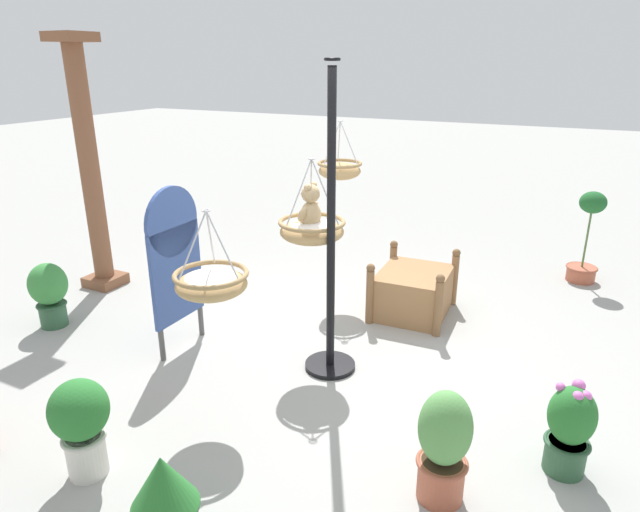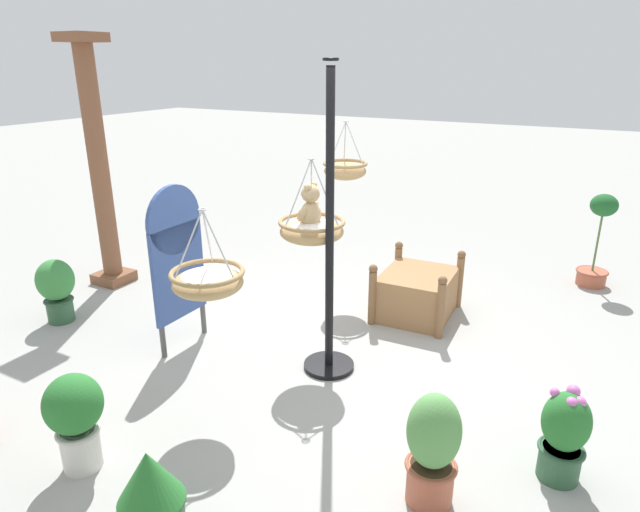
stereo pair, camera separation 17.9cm
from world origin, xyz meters
The scene contains 15 objects.
ground_plane centered at (0.00, 0.00, 0.00)m, with size 40.00×40.00×0.00m, color #9E9E99.
display_pole_central centered at (-0.24, -0.17, 0.81)m, with size 0.44×0.44×2.57m.
hanging_basket_with_teddy centered at (-0.09, 0.08, 1.19)m, with size 0.57×0.57×0.72m.
teddy_bear centered at (-0.09, 0.10, 1.37)m, with size 0.28×0.24×0.40m.
hanging_basket_left_high centered at (-1.13, 0.37, 1.04)m, with size 0.54×0.54×0.65m.
hanging_basket_right_low centered at (1.40, 0.50, 1.41)m, with size 0.49×0.49×0.63m.
greenhouse_pillar_left centered at (0.26, 3.05, 1.36)m, with size 0.41×0.41×2.82m.
wooden_planter_box centered at (1.14, -0.48, 0.26)m, with size 0.92×0.82×0.64m.
potted_plant_fern_front centered at (-0.76, 2.69, 0.38)m, with size 0.37×0.37×0.67m.
potted_plant_tall_leafy centered at (2.92, -2.05, 0.52)m, with size 0.36×0.36×1.11m.
potted_plant_bushy_green centered at (-2.33, -0.17, 0.31)m, with size 0.37×0.37×0.60m.
potted_plant_small_succulent centered at (-2.12, 0.69, 0.40)m, with size 0.37×0.37×0.69m.
potted_plant_conical_shrub centered at (-1.31, -1.42, 0.39)m, with size 0.32×0.32×0.75m.
potted_plant_trailing_ivy centered at (-0.72, -2.09, 0.33)m, with size 0.30×0.30×0.66m.
display_sign_board centered at (-0.52, 1.23, 0.91)m, with size 0.63×0.06×1.54m.
Camera 1 is at (-4.05, -1.95, 2.55)m, focal length 30.74 mm.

